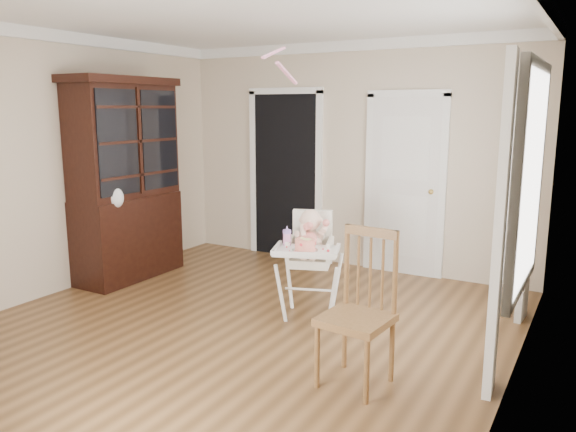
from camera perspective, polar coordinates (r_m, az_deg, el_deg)
The scene contains 16 objects.
floor at distance 5.05m, azimuth -5.64°, elevation -11.62°, with size 5.00×5.00×0.00m, color #51361B.
ceiling at distance 4.72m, azimuth -6.30°, elevation 20.23°, with size 5.00×5.00×0.00m, color white.
wall_back at distance 6.87m, azimuth 6.34°, elevation 6.03°, with size 4.50×4.50×0.00m, color #C5B49A.
wall_left at distance 6.28m, azimuth -22.95°, elevation 4.77°, with size 5.00×5.00×0.00m, color #C5B49A.
wall_right at distance 3.86m, azimuth 22.35°, elevation 1.42°, with size 5.00×5.00×0.00m, color #C5B49A.
crown_molding at distance 4.72m, azimuth -6.28°, elevation 19.51°, with size 4.50×5.00×0.12m, color white, non-canonical shape.
doorway at distance 7.29m, azimuth -0.27°, elevation 4.47°, with size 1.06×0.05×2.22m.
closet_door at distance 6.64m, azimuth 11.76°, elevation 2.88°, with size 0.96×0.09×2.13m.
window_right at distance 4.66m, azimuth 22.76°, elevation 2.12°, with size 0.13×1.84×2.30m.
high_chair at distance 5.19m, azimuth 2.24°, elevation -3.66°, with size 0.77×0.86×1.01m.
baby at distance 5.18m, azimuth 2.30°, elevation -1.94°, with size 0.34×0.25×0.47m.
cake at distance 4.91m, azimuth 1.76°, elevation -2.93°, with size 0.23×0.23×0.11m.
sippy_cup at distance 5.08m, azimuth -0.10°, elevation -2.16°, with size 0.08×0.08×0.18m.
china_cabinet at distance 6.59m, azimuth -16.18°, elevation 3.56°, with size 0.60×1.34×2.26m.
dining_chair at distance 4.01m, azimuth 7.15°, elevation -9.83°, with size 0.49×0.49×1.10m.
streamer at distance 5.30m, azimuth -1.45°, elevation 16.26°, with size 0.03×0.50×0.02m, color pink, non-canonical shape.
Camera 1 is at (2.72, -3.78, 1.94)m, focal length 35.00 mm.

